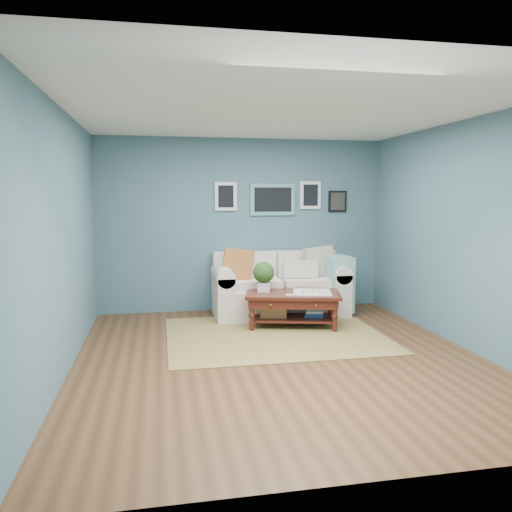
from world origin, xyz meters
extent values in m
plane|color=brown|center=(0.00, 0.00, 0.00)|extent=(5.00, 5.00, 0.00)
plane|color=white|center=(0.00, 0.00, 2.70)|extent=(5.00, 5.00, 0.00)
cube|color=#406674|center=(0.00, 2.50, 1.35)|extent=(4.50, 0.02, 2.70)
cube|color=#406674|center=(0.00, -2.50, 1.35)|extent=(4.50, 0.02, 2.70)
cube|color=#406674|center=(-2.25, 0.00, 1.35)|extent=(0.02, 5.00, 2.70)
cube|color=#406674|center=(2.25, 0.00, 1.35)|extent=(0.02, 5.00, 2.70)
cube|color=#5D959C|center=(0.48, 2.48, 1.75)|extent=(0.72, 0.03, 0.50)
cube|color=black|center=(0.48, 2.46, 1.75)|extent=(0.60, 0.01, 0.38)
cube|color=white|center=(-0.27, 2.48, 1.80)|extent=(0.34, 0.03, 0.44)
cube|color=white|center=(1.10, 2.48, 1.82)|extent=(0.34, 0.03, 0.44)
cube|color=black|center=(1.56, 2.48, 1.72)|extent=(0.30, 0.03, 0.34)
cube|color=brown|center=(0.15, 0.89, 0.01)|extent=(2.77, 2.21, 0.01)
cube|color=white|center=(0.48, 1.99, 0.22)|extent=(1.49, 0.92, 0.44)
cube|color=white|center=(0.48, 2.35, 0.69)|extent=(1.95, 0.23, 0.50)
cube|color=white|center=(-0.39, 1.99, 0.32)|extent=(0.25, 0.92, 0.65)
cube|color=white|center=(1.35, 1.99, 0.32)|extent=(0.25, 0.92, 0.65)
cylinder|color=white|center=(-0.39, 1.99, 0.65)|extent=(0.27, 0.92, 0.27)
cylinder|color=white|center=(1.35, 1.99, 0.65)|extent=(0.27, 0.92, 0.27)
cube|color=white|center=(0.08, 1.93, 0.51)|extent=(0.75, 0.59, 0.14)
cube|color=white|center=(0.88, 1.93, 0.51)|extent=(0.75, 0.59, 0.14)
cube|color=white|center=(0.08, 2.22, 0.76)|extent=(0.75, 0.13, 0.38)
cube|color=white|center=(0.88, 2.22, 0.76)|extent=(0.75, 0.13, 0.38)
cube|color=#B45D21|center=(-0.17, 1.94, 0.81)|extent=(0.51, 0.18, 0.50)
cube|color=beige|center=(1.11, 2.01, 0.81)|extent=(0.49, 0.19, 0.48)
cube|color=beige|center=(0.77, 1.89, 0.71)|extent=(0.52, 0.13, 0.25)
cube|color=#84BAAF|center=(1.35, 1.86, 0.48)|extent=(0.36, 0.58, 0.84)
cube|color=#35150B|center=(0.50, 1.30, 0.46)|extent=(1.42, 1.03, 0.04)
cube|color=#35150B|center=(0.50, 1.30, 0.37)|extent=(1.32, 0.93, 0.13)
cube|color=#35150B|center=(0.50, 1.30, 0.12)|extent=(1.19, 0.80, 0.03)
sphere|color=gold|center=(0.13, 1.04, 0.37)|extent=(0.03, 0.03, 0.03)
sphere|color=gold|center=(0.71, 0.89, 0.37)|extent=(0.03, 0.03, 0.03)
cylinder|color=#35150B|center=(-0.11, 1.15, 0.22)|extent=(0.06, 0.06, 0.44)
cylinder|color=#35150B|center=(0.97, 0.89, 0.22)|extent=(0.06, 0.06, 0.44)
cylinder|color=#35150B|center=(0.03, 1.71, 0.22)|extent=(0.06, 0.06, 0.44)
cylinder|color=#35150B|center=(1.11, 1.45, 0.22)|extent=(0.06, 0.06, 0.44)
cube|color=silver|center=(0.12, 1.45, 0.54)|extent=(0.21, 0.21, 0.13)
sphere|color=#224419|center=(0.12, 1.45, 0.75)|extent=(0.30, 0.30, 0.30)
cube|color=white|center=(0.76, 1.23, 0.48)|extent=(0.62, 0.62, 0.01)
cube|color=#976946|center=(0.24, 1.36, 0.24)|extent=(0.41, 0.34, 0.21)
cube|color=#254D91|center=(0.79, 1.25, 0.19)|extent=(0.29, 0.25, 0.12)
camera|label=1|loc=(-1.29, -5.28, 1.81)|focal=35.00mm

